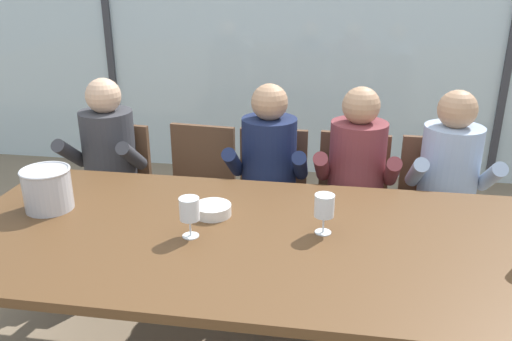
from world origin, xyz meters
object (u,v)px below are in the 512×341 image
(dining_table, at_px, (243,246))
(person_navy_polo, at_px, (267,174))
(wine_glass_by_left_taster, at_px, (189,211))
(person_maroon_top, at_px, (356,180))
(chair_near_curtain, at_px, (114,184))
(person_charcoal_jacket, at_px, (105,165))
(tasting_bowl, at_px, (213,210))
(wine_glass_near_bucket, at_px, (324,207))
(chair_center, at_px, (271,191))
(ice_bucket_primary, at_px, (47,188))
(chair_near_window_right, at_px, (435,202))
(chair_right_of_center, at_px, (350,196))
(person_pale_blue_shirt, at_px, (450,185))
(chair_left_of_center, at_px, (199,186))

(dining_table, relative_size, person_navy_polo, 2.08)
(wine_glass_by_left_taster, bearing_deg, person_maroon_top, 52.65)
(chair_near_curtain, relative_size, person_maroon_top, 0.73)
(dining_table, xyz_separation_m, person_charcoal_jacket, (-1.01, 0.86, -0.01))
(person_charcoal_jacket, height_order, tasting_bowl, person_charcoal_jacket)
(person_navy_polo, bearing_deg, wine_glass_near_bucket, -67.29)
(chair_center, bearing_deg, ice_bucket_primary, -135.86)
(chair_near_window_right, bearing_deg, person_navy_polo, -170.62)
(chair_near_window_right, bearing_deg, chair_right_of_center, -179.67)
(person_navy_polo, relative_size, wine_glass_near_bucket, 6.88)
(person_navy_polo, distance_m, person_pale_blue_shirt, 1.01)
(chair_left_of_center, height_order, chair_near_window_right, same)
(person_charcoal_jacket, bearing_deg, chair_near_window_right, 2.25)
(chair_near_curtain, bearing_deg, person_charcoal_jacket, -78.41)
(chair_near_curtain, distance_m, wine_glass_near_bucket, 1.67)
(wine_glass_by_left_taster, bearing_deg, chair_left_of_center, 103.81)
(chair_near_curtain, relative_size, chair_right_of_center, 1.00)
(chair_left_of_center, xyz_separation_m, person_navy_polo, (0.46, -0.17, 0.17))
(person_navy_polo, distance_m, wine_glass_by_left_taster, 0.95)
(wine_glass_by_left_taster, bearing_deg, tasting_bowl, 78.17)
(person_navy_polo, bearing_deg, person_pale_blue_shirt, -0.91)
(person_charcoal_jacket, bearing_deg, wine_glass_by_left_taster, -51.06)
(chair_near_curtain, xyz_separation_m, chair_left_of_center, (0.54, 0.05, 0.00))
(person_pale_blue_shirt, bearing_deg, chair_near_curtain, 177.32)
(dining_table, bearing_deg, chair_right_of_center, 64.94)
(chair_center, xyz_separation_m, tasting_bowl, (-0.16, -0.86, 0.27))
(person_charcoal_jacket, height_order, person_maroon_top, same)
(person_pale_blue_shirt, height_order, tasting_bowl, person_pale_blue_shirt)
(ice_bucket_primary, distance_m, wine_glass_by_left_taster, 0.74)
(tasting_bowl, height_order, wine_glass_by_left_taster, wine_glass_by_left_taster)
(chair_center, relative_size, wine_glass_near_bucket, 5.04)
(chair_right_of_center, distance_m, person_pale_blue_shirt, 0.57)
(chair_near_window_right, height_order, tasting_bowl, chair_near_window_right)
(chair_left_of_center, height_order, tasting_bowl, chair_left_of_center)
(ice_bucket_primary, bearing_deg, person_pale_blue_shirt, 21.48)
(ice_bucket_primary, bearing_deg, wine_glass_by_left_taster, -12.36)
(chair_center, height_order, wine_glass_by_left_taster, wine_glass_by_left_taster)
(dining_table, xyz_separation_m, tasting_bowl, (-0.17, 0.15, 0.09))
(person_pale_blue_shirt, bearing_deg, person_maroon_top, -179.44)
(chair_right_of_center, relative_size, tasting_bowl, 5.21)
(chair_left_of_center, bearing_deg, person_maroon_top, -4.67)
(chair_near_window_right, distance_m, wine_glass_by_left_taster, 1.62)
(chair_right_of_center, relative_size, wine_glass_near_bucket, 5.04)
(chair_near_curtain, xyz_separation_m, chair_center, (1.01, 0.04, 0.00))
(chair_near_curtain, xyz_separation_m, person_pale_blue_shirt, (2.02, -0.11, 0.17))
(chair_near_curtain, height_order, ice_bucket_primary, ice_bucket_primary)
(chair_left_of_center, relative_size, wine_glass_by_left_taster, 5.04)
(person_maroon_top, height_order, wine_glass_near_bucket, person_maroon_top)
(person_charcoal_jacket, xyz_separation_m, wine_glass_near_bucket, (1.34, -0.80, 0.19))
(chair_near_curtain, relative_size, person_charcoal_jacket, 0.73)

